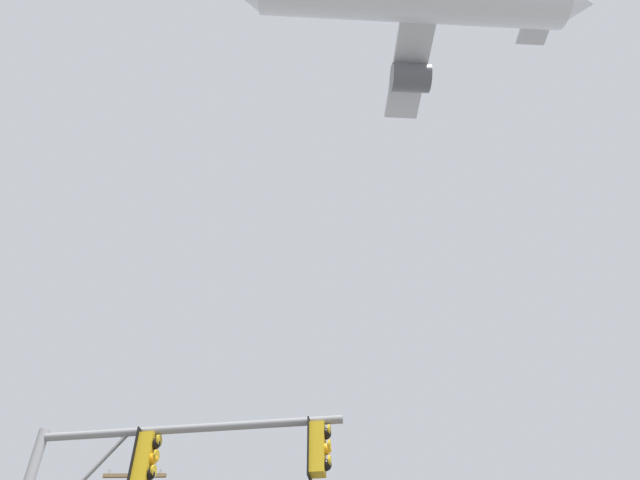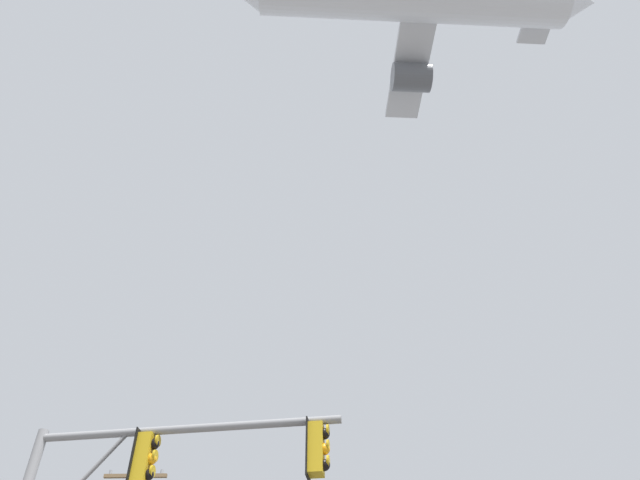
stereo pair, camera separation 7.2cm
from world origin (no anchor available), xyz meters
name	(u,v)px [view 2 (the right image)]	position (x,y,z in m)	size (l,w,h in m)	color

